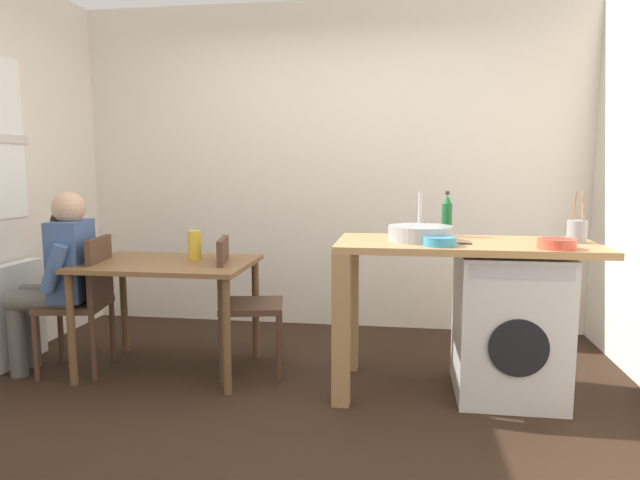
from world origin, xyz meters
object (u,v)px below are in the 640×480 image
object	(u,v)px
washing_machine	(508,325)
vase	(195,245)
dining_table	(168,276)
seated_person	(59,272)
utensil_crock	(577,231)
bottle_tall_green	(447,216)
chair_opposite	(240,297)
mixing_bowl	(440,241)
colander	(557,243)
chair_person_seat	(85,296)

from	to	relation	value
washing_machine	vase	bearing A→B (deg)	174.54
dining_table	seated_person	bearing A→B (deg)	-170.78
utensil_crock	vase	world-z (taller)	utensil_crock
bottle_tall_green	vase	bearing A→B (deg)	-177.61
chair_opposite	utensil_crock	xyz separation A→B (m)	(2.04, -0.07, 0.48)
chair_opposite	seated_person	world-z (taller)	seated_person
mixing_bowl	colander	world-z (taller)	colander
dining_table	washing_machine	bearing A→B (deg)	-2.43
utensil_crock	colander	xyz separation A→B (m)	(-0.18, -0.27, -0.04)
bottle_tall_green	seated_person	bearing A→B (deg)	-173.54
seated_person	bottle_tall_green	distance (m)	2.55
dining_table	chair_opposite	xyz separation A→B (m)	(0.48, 0.03, -0.14)
vase	washing_machine	bearing A→B (deg)	-5.46
vase	mixing_bowl	bearing A→B (deg)	-13.86
mixing_bowl	colander	bearing A→B (deg)	-1.87
washing_machine	mixing_bowl	bearing A→B (deg)	-155.04
chair_person_seat	mixing_bowl	bearing A→B (deg)	-104.74
colander	vase	world-z (taller)	colander
utensil_crock	chair_person_seat	bearing A→B (deg)	-179.10
dining_table	bottle_tall_green	world-z (taller)	bottle_tall_green
washing_machine	colander	bearing A→B (deg)	-49.26
bottle_tall_green	utensil_crock	size ratio (longest dim) A/B	0.95
vase	dining_table	bearing A→B (deg)	-146.31
colander	vase	bearing A→B (deg)	169.41
washing_machine	mixing_bowl	world-z (taller)	mixing_bowl
chair_person_seat	chair_opposite	world-z (taller)	same
chair_person_seat	utensil_crock	bearing A→B (deg)	-98.76
chair_opposite	colander	bearing A→B (deg)	67.81
chair_person_seat	chair_opposite	xyz separation A→B (m)	(1.02, 0.12, 0.00)
chair_opposite	dining_table	bearing A→B (deg)	-97.54
chair_opposite	mixing_bowl	xyz separation A→B (m)	(1.25, -0.32, 0.44)
chair_person_seat	vase	world-z (taller)	vase
seated_person	washing_machine	bearing A→B (deg)	-99.21
bottle_tall_green	colander	size ratio (longest dim) A/B	1.43
seated_person	chair_person_seat	bearing A→B (deg)	-90.00
seated_person	vase	size ratio (longest dim) A/B	6.14
chair_person_seat	vase	distance (m)	0.79
mixing_bowl	utensil_crock	xyz separation A→B (m)	(0.79, 0.25, 0.04)
seated_person	washing_machine	size ratio (longest dim) A/B	1.40
dining_table	washing_machine	world-z (taller)	washing_machine
colander	dining_table	bearing A→B (deg)	172.47
mixing_bowl	utensil_crock	size ratio (longest dim) A/B	0.61
mixing_bowl	vase	bearing A→B (deg)	166.14
dining_table	vase	bearing A→B (deg)	33.69
seated_person	utensil_crock	distance (m)	3.24
chair_person_seat	mixing_bowl	distance (m)	2.32
dining_table	bottle_tall_green	xyz separation A→B (m)	(1.80, 0.17, 0.41)
bottle_tall_green	vase	xyz separation A→B (m)	(-1.65, -0.07, -0.21)
seated_person	utensil_crock	xyz separation A→B (m)	(3.22, 0.08, 0.32)
chair_opposite	washing_machine	distance (m)	1.68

